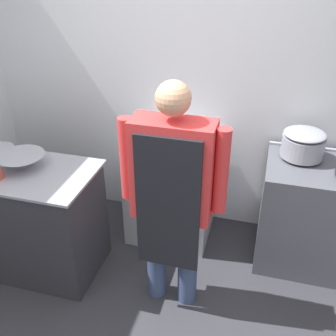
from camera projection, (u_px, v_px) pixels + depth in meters
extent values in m
cube|color=silver|center=(181.00, 78.00, 3.26)|extent=(8.00, 0.05, 2.70)
cube|color=#2D2D33|center=(21.00, 219.00, 3.10)|extent=(1.21, 0.60, 0.87)
cube|color=gray|center=(10.00, 170.00, 2.88)|extent=(1.26, 0.63, 0.02)
cube|color=#4C4F56|center=(317.00, 216.00, 3.12)|extent=(0.89, 0.62, 0.89)
cube|color=gray|center=(327.00, 209.00, 2.73)|extent=(0.82, 0.03, 0.10)
cube|color=gray|center=(326.00, 149.00, 3.14)|extent=(0.89, 0.03, 0.02)
cube|color=#A8ADB2|center=(171.00, 190.00, 3.43)|extent=(0.70, 0.58, 0.89)
cube|color=silver|center=(163.00, 204.00, 3.18)|extent=(0.59, 0.02, 0.63)
cylinder|color=#38476B|center=(157.00, 254.00, 2.83)|extent=(0.14, 0.14, 0.77)
cylinder|color=#38476B|center=(188.00, 260.00, 2.78)|extent=(0.14, 0.14, 0.77)
cube|color=red|center=(173.00, 170.00, 2.44)|extent=(0.51, 0.22, 0.67)
cube|color=black|center=(168.00, 207.00, 2.44)|extent=(0.41, 0.02, 0.96)
cylinder|color=red|center=(127.00, 159.00, 2.49)|extent=(0.09, 0.09, 0.57)
cylinder|color=red|center=(221.00, 172.00, 2.36)|extent=(0.09, 0.09, 0.57)
sphere|color=tan|center=(173.00, 98.00, 2.21)|extent=(0.21, 0.21, 0.21)
cone|color=gray|center=(22.00, 162.00, 2.85)|extent=(0.34, 0.34, 0.11)
cone|color=gray|center=(0.00, 152.00, 3.01)|extent=(0.22, 0.22, 0.07)
cylinder|color=gray|center=(303.00, 146.00, 2.98)|extent=(0.32, 0.32, 0.16)
ellipsoid|color=gray|center=(305.00, 134.00, 2.93)|extent=(0.31, 0.31, 0.06)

